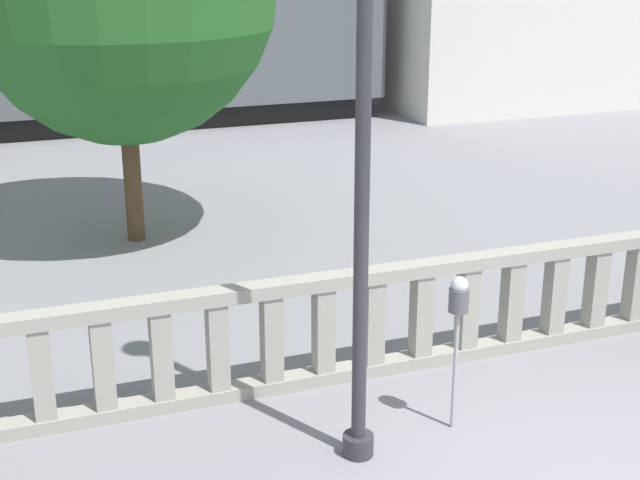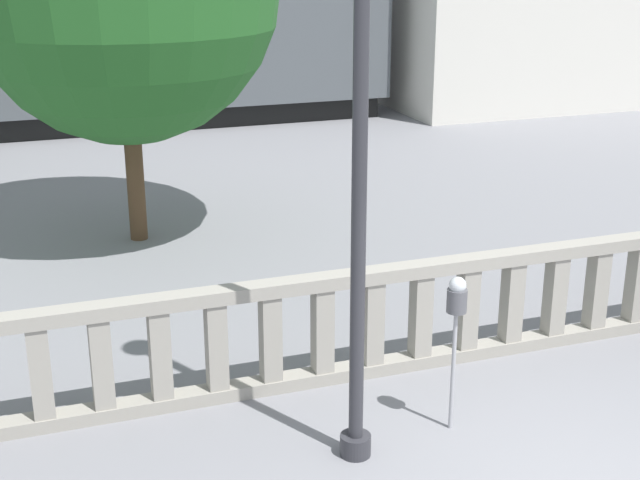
% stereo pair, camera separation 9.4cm
% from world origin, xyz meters
% --- Properties ---
extents(balustrade, '(16.37, 0.24, 1.21)m').
position_xyz_m(balustrade, '(-0.00, 2.94, 0.61)').
color(balustrade, gray).
rests_on(balustrade, ground).
extents(lamppost, '(0.39, 0.39, 6.27)m').
position_xyz_m(lamppost, '(-1.61, 1.51, 3.81)').
color(lamppost, '#2D2D33').
rests_on(lamppost, ground).
extents(parking_meter, '(0.19, 0.19, 1.56)m').
position_xyz_m(parking_meter, '(-0.57, 1.64, 1.27)').
color(parking_meter, '#99999E').
rests_on(parking_meter, ground).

